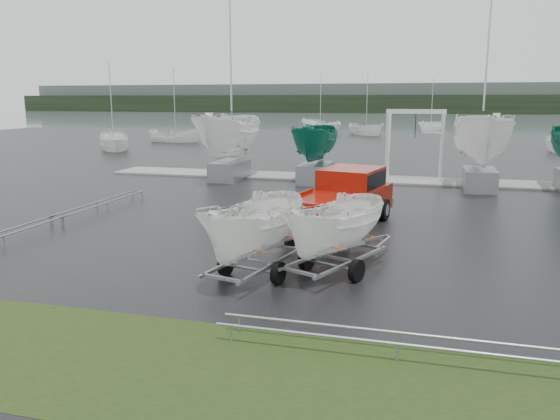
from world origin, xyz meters
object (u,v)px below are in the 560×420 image
object	(u,v)px
trailer_hitched	(254,178)
trailer_parked	(337,181)
pickup_truck	(344,197)
boat_hoist	(415,135)

from	to	relation	value
trailer_hitched	trailer_parked	distance (m)	2.19
pickup_truck	boat_hoist	xyz separation A→B (m)	(2.18, 12.28, 1.57)
trailer_parked	pickup_truck	bearing A→B (deg)	119.55
pickup_truck	trailer_hitched	size ratio (longest dim) A/B	1.34
trailer_hitched	boat_hoist	size ratio (longest dim) A/B	1.21
boat_hoist	trailer_hitched	bearing A→B (deg)	-100.74
pickup_truck	trailer_parked	world-z (taller)	trailer_parked
trailer_hitched	boat_hoist	distance (m)	19.18
pickup_truck	trailer_hitched	bearing A→B (deg)	-90.00
trailer_hitched	boat_hoist	bearing A→B (deg)	91.24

